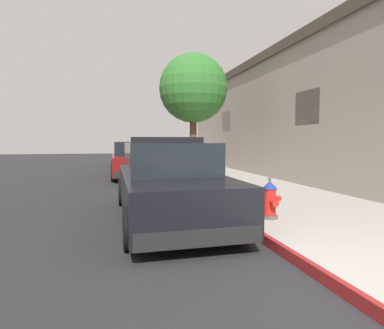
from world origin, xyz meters
The scene contains 8 objects.
ground_plane centered at (-4.13, 10.00, -0.10)m, with size 33.77×60.00×0.20m, color #232326.
sidewalk_pavement centered at (1.87, 10.00, 0.08)m, with size 3.74×60.00×0.15m, color #9E9991.
curb_painted_edge centered at (-0.04, 10.00, 0.08)m, with size 0.08×60.00×0.15m, color maroon.
police_cruiser centered at (-1.21, 3.75, 0.74)m, with size 1.94×4.84×1.68m.
parked_car_silver_ahead centered at (-1.41, 11.88, 0.74)m, with size 1.94×4.84×1.56m.
parked_car_dark_far centered at (-1.27, 18.90, 0.74)m, with size 1.94×4.84×1.56m.
fire_hydrant centered at (0.52, 2.71, 0.50)m, with size 0.44×0.40×0.76m.
street_tree centered at (0.92, 10.04, 3.71)m, with size 2.78×2.78×4.97m.
Camera 1 is at (-2.32, -2.63, 1.60)m, focal length 29.70 mm.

